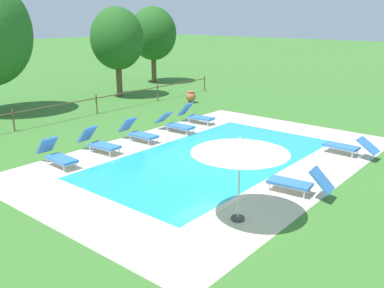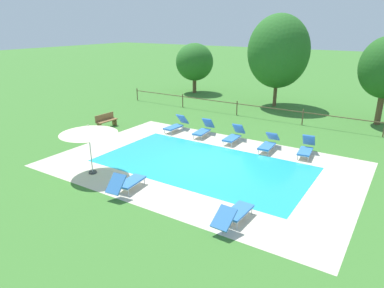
% 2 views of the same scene
% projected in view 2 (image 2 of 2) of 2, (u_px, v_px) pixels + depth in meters
% --- Properties ---
extents(ground_plane, '(160.00, 160.00, 0.00)m').
position_uv_depth(ground_plane, '(203.00, 164.00, 16.59)').
color(ground_plane, '#3D752D').
extents(pool_deck_paving, '(14.05, 9.43, 0.01)m').
position_uv_depth(pool_deck_paving, '(203.00, 164.00, 16.59)').
color(pool_deck_paving, beige).
rests_on(pool_deck_paving, ground).
extents(swimming_pool_water, '(9.96, 5.34, 0.01)m').
position_uv_depth(swimming_pool_water, '(203.00, 164.00, 16.59)').
color(swimming_pool_water, '#23A8C1').
rests_on(swimming_pool_water, ground).
extents(pool_coping_rim, '(10.44, 5.82, 0.01)m').
position_uv_depth(pool_coping_rim, '(203.00, 164.00, 16.59)').
color(pool_coping_rim, beige).
rests_on(pool_coping_rim, ground).
extents(sun_lounger_north_near_steps, '(0.80, 1.98, 0.93)m').
position_uv_depth(sun_lounger_north_near_steps, '(127.00, 182.00, 13.84)').
color(sun_lounger_north_near_steps, '#3370BC').
rests_on(sun_lounger_north_near_steps, ground).
extents(sun_lounger_north_mid, '(0.70, 1.92, 0.96)m').
position_uv_depth(sun_lounger_north_mid, '(176.00, 125.00, 21.62)').
color(sun_lounger_north_mid, '#3370BC').
rests_on(sun_lounger_north_mid, ground).
extents(sun_lounger_north_far, '(0.66, 1.91, 0.96)m').
position_uv_depth(sun_lounger_north_far, '(234.00, 136.00, 19.59)').
color(sun_lounger_north_far, '#3370BC').
rests_on(sun_lounger_north_far, ground).
extents(sun_lounger_north_end, '(0.67, 2.05, 0.80)m').
position_uv_depth(sun_lounger_north_end, '(234.00, 213.00, 11.64)').
color(sun_lounger_north_end, '#3370BC').
rests_on(sun_lounger_north_end, ground).
extents(sun_lounger_south_near_corner, '(0.80, 1.93, 0.98)m').
position_uv_depth(sun_lounger_south_near_corner, '(306.00, 148.00, 17.61)').
color(sun_lounger_south_near_corner, '#3370BC').
rests_on(sun_lounger_south_near_corner, ground).
extents(sun_lounger_south_mid, '(0.70, 2.01, 0.87)m').
position_uv_depth(sun_lounger_south_mid, '(269.00, 143.00, 18.35)').
color(sun_lounger_south_mid, '#3370BC').
rests_on(sun_lounger_south_mid, ground).
extents(sun_lounger_south_far, '(0.75, 1.92, 0.97)m').
position_uv_depth(sun_lounger_south_far, '(204.00, 129.00, 20.69)').
color(sun_lounger_south_far, '#3370BC').
rests_on(sun_lounger_south_far, ground).
extents(patio_umbrella_open_foreground, '(2.50, 2.50, 2.27)m').
position_uv_depth(patio_umbrella_open_foreground, '(88.00, 130.00, 14.97)').
color(patio_umbrella_open_foreground, '#383838').
rests_on(patio_umbrella_open_foreground, ground).
extents(wooden_bench_lawn_side, '(0.51, 1.52, 0.87)m').
position_uv_depth(wooden_bench_lawn_side, '(106.00, 120.00, 22.38)').
color(wooden_bench_lawn_side, olive).
rests_on(wooden_bench_lawn_side, ground).
extents(perimeter_fence, '(23.97, 0.08, 1.05)m').
position_uv_depth(perimeter_fence, '(268.00, 110.00, 24.04)').
color(perimeter_fence, brown).
rests_on(perimeter_fence, ground).
extents(tree_far_west, '(3.52, 3.52, 4.64)m').
position_uv_depth(tree_far_west, '(195.00, 62.00, 32.75)').
color(tree_far_west, brown).
rests_on(tree_far_west, ground).
extents(tree_centre, '(4.76, 4.76, 7.11)m').
position_uv_depth(tree_centre, '(278.00, 51.00, 26.87)').
color(tree_centre, brown).
rests_on(tree_centre, ground).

